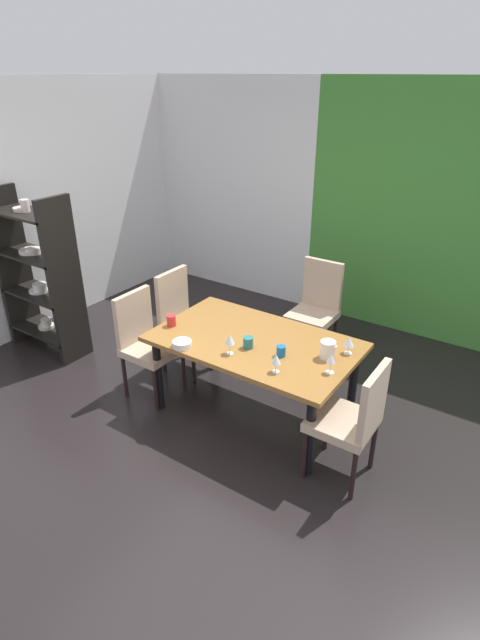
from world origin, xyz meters
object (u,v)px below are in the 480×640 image
object	(u,v)px
dining_table	(254,349)
chair_left_far	(183,317)
chair_left_near	(145,339)
cup_right	(248,342)
serving_bowl_north	(182,344)
wine_glass_west	(349,342)
pitcher_near_window	(328,349)
wine_glass_rear	(331,359)
wine_glass_corner	(230,339)
chair_head_far	(316,305)
display_shelf	(38,275)
cup_east	(281,351)
wine_glass_front	(276,359)
cup_left	(171,321)
chair_right_near	(354,417)

from	to	relation	value
dining_table	chair_left_far	distance (m)	1.04
chair_left_near	cup_right	distance (m)	1.06
chair_left_near	serving_bowl_north	size ratio (longest dim) A/B	6.28
wine_glass_west	pitcher_near_window	distance (m)	0.19
wine_glass_rear	wine_glass_corner	xyz separation A→B (m)	(-0.76, -0.19, 0.01)
dining_table	chair_left_near	size ratio (longest dim) A/B	1.71
dining_table	cup_right	xyz separation A→B (m)	(0.02, -0.13, 0.13)
chair_head_far	display_shelf	distance (m)	2.86
chair_left_far	cup_right	xyz separation A→B (m)	(1.03, -0.39, 0.22)
chair_left_near	pitcher_near_window	bearing A→B (deg)	102.01
display_shelf	wine_glass_rear	xyz separation A→B (m)	(3.18, 0.15, -0.00)
chair_head_far	display_shelf	world-z (taller)	display_shelf
display_shelf	wine_glass_corner	world-z (taller)	display_shelf
chair_left_near	chair_head_far	bearing A→B (deg)	147.45
chair_head_far	chair_left_near	bearing A→B (deg)	57.45
chair_left_near	display_shelf	world-z (taller)	display_shelf
pitcher_near_window	cup_right	bearing A→B (deg)	-160.26
dining_table	wine_glass_corner	world-z (taller)	wine_glass_corner
chair_left_near	chair_left_far	bearing A→B (deg)	-179.68
display_shelf	wine_glass_west	xyz separation A→B (m)	(3.18, 0.49, -0.01)
wine_glass_corner	cup_right	size ratio (longest dim) A/B	1.88
wine_glass_rear	wine_glass_west	distance (m)	0.34
dining_table	cup_right	distance (m)	0.19
chair_head_far	cup_east	world-z (taller)	chair_head_far
chair_head_far	cup_right	distance (m)	1.39
display_shelf	pitcher_near_window	size ratio (longest dim) A/B	11.87
chair_left_far	wine_glass_front	world-z (taller)	chair_left_far
wine_glass_west	display_shelf	bearing A→B (deg)	-171.27
wine_glass_rear	pitcher_near_window	distance (m)	0.22
serving_bowl_north	cup_right	xyz separation A→B (m)	(0.44, 0.28, 0.02)
serving_bowl_north	cup_right	distance (m)	0.53
wine_glass_west	cup_left	size ratio (longest dim) A/B	1.48
chair_right_near	cup_right	size ratio (longest dim) A/B	10.54
cup_right	chair_left_near	bearing A→B (deg)	-172.69
chair_head_far	wine_glass_corner	xyz separation A→B (m)	(-0.00, -1.53, 0.30)
wine_glass_rear	cup_east	distance (m)	0.42
display_shelf	wine_glass_west	distance (m)	3.21
chair_left_near	cup_right	xyz separation A→B (m)	(1.02, 0.13, 0.23)
display_shelf	chair_head_far	bearing A→B (deg)	31.74
chair_right_near	cup_right	world-z (taller)	chair_right_near
dining_table	wine_glass_rear	xyz separation A→B (m)	(0.72, -0.10, 0.20)
display_shelf	dining_table	bearing A→B (deg)	5.96
wine_glass_west	cup_right	world-z (taller)	wine_glass_west
wine_glass_rear	chair_head_far	bearing A→B (deg)	119.55
wine_glass_west	serving_bowl_north	world-z (taller)	wine_glass_west
chair_left_near	wine_glass_west	xyz separation A→B (m)	(1.72, 0.49, 0.29)
chair_left_near	wine_glass_west	bearing A→B (deg)	106.05
wine_glass_corner	display_shelf	bearing A→B (deg)	179.20
dining_table	chair_head_far	world-z (taller)	chair_head_far
chair_head_far	wine_glass_front	bearing A→B (deg)	105.38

